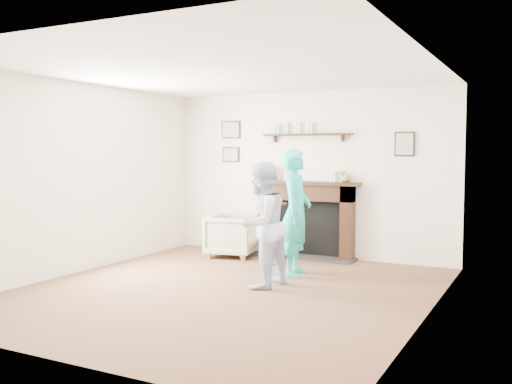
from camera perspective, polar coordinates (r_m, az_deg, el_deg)
ground at (r=6.65m, az=-3.05°, el=-9.81°), size 5.00×5.00×0.00m
room_shell at (r=7.06m, az=-0.27°, el=4.30°), size 4.54×5.02×2.52m
armchair at (r=8.75m, az=-2.43°, el=-6.45°), size 0.85×0.83×0.65m
man at (r=6.81m, az=0.53°, el=-9.48°), size 0.67×0.80×1.48m
woman at (r=7.46m, az=3.96°, el=-8.29°), size 0.50×0.66×1.64m
pedestal_table at (r=8.07m, az=2.02°, el=-2.92°), size 0.31×0.31×1.00m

